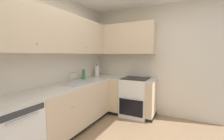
{
  "coord_description": "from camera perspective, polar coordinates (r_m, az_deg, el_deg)",
  "views": [
    {
      "loc": [
        -1.71,
        -0.69,
        1.44
      ],
      "look_at": [
        0.96,
        0.67,
        1.13
      ],
      "focal_mm": 23.48,
      "sensor_mm": 36.0,
      "label": 1
    }
  ],
  "objects": [
    {
      "name": "lower_cabinets_right",
      "position": [
        3.63,
        7.09,
        -10.34
      ],
      "size": [
        0.62,
        1.02,
        0.85
      ],
      "color": "beige",
      "rests_on": "ground_plane"
    },
    {
      "name": "countertop_back",
      "position": [
        2.91,
        -14.92,
        -5.66
      ],
      "size": [
        2.92,
        0.6,
        0.03
      ],
      "primitive_type": "cube",
      "color": "beige",
      "rests_on": "lower_cabinets_back"
    },
    {
      "name": "lower_cabinets_back",
      "position": [
        3.03,
        -14.7,
        -13.8
      ],
      "size": [
        1.72,
        0.62,
        0.85
      ],
      "color": "beige",
      "rests_on": "ground_plane"
    },
    {
      "name": "faucet",
      "position": [
        3.12,
        -15.49,
        -2.23
      ],
      "size": [
        0.07,
        0.16,
        0.21
      ],
      "color": "silver",
      "rests_on": "countertop_back"
    },
    {
      "name": "oven_range",
      "position": [
        3.6,
        9.1,
        -10.15
      ],
      "size": [
        0.68,
        0.62,
        1.04
      ],
      "color": "white",
      "rests_on": "ground_plane"
    },
    {
      "name": "soap_bottle",
      "position": [
        3.43,
        -10.92,
        -1.78
      ],
      "size": [
        0.07,
        0.07,
        0.23
      ],
      "color": "#338C4C",
      "rests_on": "countertop_back"
    },
    {
      "name": "countertop_right",
      "position": [
        3.53,
        7.16,
        -3.49
      ],
      "size": [
        0.6,
        1.02,
        0.03
      ],
      "color": "beige",
      "rests_on": "lower_cabinets_right"
    },
    {
      "name": "sink",
      "position": [
        3.01,
        -12.54,
        -5.66
      ],
      "size": [
        0.66,
        0.4,
        0.1
      ],
      "color": "#B7B7BC",
      "rests_on": "countertop_back"
    },
    {
      "name": "dishwasher",
      "position": [
        2.37,
        -35.07,
        -20.61
      ],
      "size": [
        0.6,
        0.63,
        0.85
      ],
      "color": "white",
      "rests_on": "ground_plane"
    },
    {
      "name": "upper_cabinets_back",
      "position": [
        2.86,
        -19.79,
        13.35
      ],
      "size": [
        2.6,
        0.34,
        0.73
      ],
      "color": "beige"
    },
    {
      "name": "wall_right",
      "position": [
        3.67,
        16.14,
        3.36
      ],
      "size": [
        0.05,
        3.14,
        2.59
      ],
      "primitive_type": "cube",
      "color": "beige",
      "rests_on": "ground_plane"
    },
    {
      "name": "paper_towel_roll",
      "position": [
        3.84,
        -5.87,
        -0.39
      ],
      "size": [
        0.11,
        0.11,
        0.33
      ],
      "color": "white",
      "rests_on": "countertop_back"
    },
    {
      "name": "upper_cabinets_right",
      "position": [
        3.72,
        4.3,
        11.86
      ],
      "size": [
        0.32,
        1.56,
        0.73
      ],
      "color": "beige"
    },
    {
      "name": "wall_back",
      "position": [
        2.82,
        -25.55,
        2.32
      ],
      "size": [
        3.82,
        0.05,
        2.59
      ],
      "primitive_type": "cube",
      "color": "beige",
      "rests_on": "ground_plane"
    }
  ]
}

